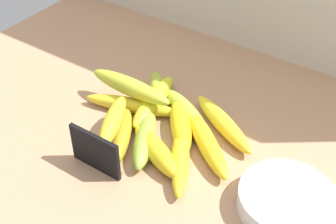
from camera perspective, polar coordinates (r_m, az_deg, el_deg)
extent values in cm
cube|color=tan|center=(100.42, -2.48, -1.86)|extent=(110.00, 76.00, 3.00)
cube|color=black|center=(87.60, -8.64, -4.84)|extent=(11.00, 0.80, 8.40)
cube|color=olive|center=(90.73, -8.07, -6.32)|extent=(9.90, 1.20, 0.60)
cylinder|color=silver|center=(84.32, 14.09, -10.38)|extent=(16.68, 16.68, 3.81)
ellipsoid|color=yellow|center=(89.60, 1.52, -5.30)|extent=(13.54, 19.40, 3.36)
ellipsoid|color=yellow|center=(101.49, -1.70, 1.33)|extent=(7.63, 19.20, 4.18)
ellipsoid|color=yellow|center=(96.88, 6.68, -1.36)|extent=(19.06, 12.77, 3.65)
ellipsoid|color=yellow|center=(95.34, 1.53, -1.69)|extent=(12.98, 14.54, 4.05)
ellipsoid|color=yellow|center=(101.31, -4.44, 0.83)|extent=(20.69, 9.78, 3.35)
ellipsoid|color=#A8B835|center=(104.48, -1.21, 2.43)|extent=(12.59, 13.95, 3.66)
ellipsoid|color=#AEB636|center=(99.56, 2.13, 0.22)|extent=(15.86, 10.38, 3.60)
ellipsoid|color=#B08B1D|center=(94.00, -5.62, -2.80)|extent=(11.25, 15.73, 3.64)
ellipsoid|color=#89AB3A|center=(92.55, -2.80, -3.33)|extent=(10.90, 16.35, 3.90)
ellipsoid|color=yellow|center=(92.26, 4.51, -3.65)|extent=(18.48, 16.11, 3.76)
ellipsoid|color=yellow|center=(89.99, -1.40, -4.73)|extent=(16.17, 10.60, 4.08)
ellipsoid|color=yellow|center=(91.88, -6.71, -1.15)|extent=(9.29, 15.62, 3.40)
ellipsoid|color=gold|center=(100.47, -4.59, 3.05)|extent=(20.21, 4.03, 3.89)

